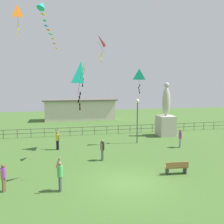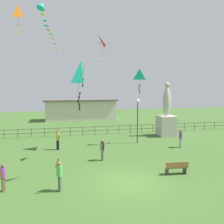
{
  "view_description": "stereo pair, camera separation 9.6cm",
  "coord_description": "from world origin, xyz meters",
  "px_view_note": "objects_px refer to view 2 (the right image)",
  "views": [
    {
      "loc": [
        -3.94,
        -13.32,
        5.8
      ],
      "look_at": [
        0.14,
        5.05,
        3.62
      ],
      "focal_mm": 39.32,
      "sensor_mm": 36.0,
      "label": 1
    },
    {
      "loc": [
        -3.84,
        -13.34,
        5.8
      ],
      "look_at": [
        0.14,
        5.05,
        3.62
      ],
      "focal_mm": 39.32,
      "sensor_mm": 36.0,
      "label": 2
    }
  ],
  "objects_px": {
    "kite_4": "(81,74)",
    "streamer_kite": "(43,9)",
    "kite_3": "(139,75)",
    "kite_6": "(18,13)",
    "lamppost": "(138,111)",
    "person_5": "(58,139)",
    "person_4": "(3,176)",
    "statue_monument": "(166,120)",
    "person_0": "(102,148)",
    "kite_0": "(85,69)",
    "park_bench": "(176,167)",
    "kite_1": "(98,42)",
    "person_3": "(181,137)",
    "person_1": "(59,174)"
  },
  "relations": [
    {
      "from": "park_bench",
      "to": "person_5",
      "type": "xyz_separation_m",
      "value": [
        -7.45,
        7.71,
        0.5
      ]
    },
    {
      "from": "park_bench",
      "to": "kite_4",
      "type": "distance_m",
      "value": 8.38
    },
    {
      "from": "person_4",
      "to": "person_5",
      "type": "height_order",
      "value": "person_5"
    },
    {
      "from": "kite_0",
      "to": "kite_4",
      "type": "xyz_separation_m",
      "value": [
        -0.66,
        -4.19,
        -0.58
      ]
    },
    {
      "from": "park_bench",
      "to": "streamer_kite",
      "type": "relative_size",
      "value": 0.35
    },
    {
      "from": "person_1",
      "to": "kite_6",
      "type": "bearing_deg",
      "value": 105.69
    },
    {
      "from": "person_4",
      "to": "kite_4",
      "type": "xyz_separation_m",
      "value": [
        4.32,
        0.77,
        5.46
      ]
    },
    {
      "from": "person_4",
      "to": "kite_1",
      "type": "xyz_separation_m",
      "value": [
        6.43,
        7.74,
        8.47
      ]
    },
    {
      "from": "kite_6",
      "to": "person_3",
      "type": "bearing_deg",
      "value": -20.84
    },
    {
      "from": "park_bench",
      "to": "streamer_kite",
      "type": "height_order",
      "value": "streamer_kite"
    },
    {
      "from": "person_0",
      "to": "kite_1",
      "type": "xyz_separation_m",
      "value": [
        0.28,
        3.55,
        8.42
      ]
    },
    {
      "from": "person_0",
      "to": "person_1",
      "type": "distance_m",
      "value": 5.77
    },
    {
      "from": "kite_3",
      "to": "streamer_kite",
      "type": "xyz_separation_m",
      "value": [
        -8.3,
        -2.07,
        4.74
      ]
    },
    {
      "from": "person_0",
      "to": "kite_4",
      "type": "height_order",
      "value": "kite_4"
    },
    {
      "from": "lamppost",
      "to": "person_3",
      "type": "xyz_separation_m",
      "value": [
        3.32,
        -2.45,
        -2.18
      ]
    },
    {
      "from": "person_1",
      "to": "lamppost",
      "type": "bearing_deg",
      "value": 51.64
    },
    {
      "from": "statue_monument",
      "to": "person_5",
      "type": "bearing_deg",
      "value": -163.75
    },
    {
      "from": "person_1",
      "to": "kite_1",
      "type": "xyz_separation_m",
      "value": [
        3.47,
        8.34,
        8.37
      ]
    },
    {
      "from": "statue_monument",
      "to": "kite_1",
      "type": "xyz_separation_m",
      "value": [
        -8.23,
        -3.75,
        7.53
      ]
    },
    {
      "from": "streamer_kite",
      "to": "kite_6",
      "type": "bearing_deg",
      "value": 113.82
    },
    {
      "from": "kite_4",
      "to": "streamer_kite",
      "type": "xyz_separation_m",
      "value": [
        -2.29,
        5.26,
        4.97
      ]
    },
    {
      "from": "kite_1",
      "to": "streamer_kite",
      "type": "relative_size",
      "value": 0.53
    },
    {
      "from": "kite_6",
      "to": "streamer_kite",
      "type": "relative_size",
      "value": 0.66
    },
    {
      "from": "kite_3",
      "to": "streamer_kite",
      "type": "bearing_deg",
      "value": -165.98
    },
    {
      "from": "person_0",
      "to": "streamer_kite",
      "type": "bearing_deg",
      "value": 156.06
    },
    {
      "from": "lamppost",
      "to": "streamer_kite",
      "type": "relative_size",
      "value": 1.0
    },
    {
      "from": "statue_monument",
      "to": "park_bench",
      "type": "height_order",
      "value": "statue_monument"
    },
    {
      "from": "statue_monument",
      "to": "kite_3",
      "type": "bearing_deg",
      "value": -142.0
    },
    {
      "from": "statue_monument",
      "to": "person_0",
      "type": "relative_size",
      "value": 3.68
    },
    {
      "from": "person_3",
      "to": "person_5",
      "type": "bearing_deg",
      "value": 171.5
    },
    {
      "from": "lamppost",
      "to": "kite_4",
      "type": "height_order",
      "value": "kite_4"
    },
    {
      "from": "park_bench",
      "to": "kite_3",
      "type": "distance_m",
      "value": 9.87
    },
    {
      "from": "statue_monument",
      "to": "park_bench",
      "type": "distance_m",
      "value": 12.06
    },
    {
      "from": "person_5",
      "to": "kite_3",
      "type": "bearing_deg",
      "value": 0.46
    },
    {
      "from": "person_5",
      "to": "kite_3",
      "type": "relative_size",
      "value": 0.84
    },
    {
      "from": "person_0",
      "to": "person_5",
      "type": "bearing_deg",
      "value": 130.83
    },
    {
      "from": "kite_6",
      "to": "lamppost",
      "type": "bearing_deg",
      "value": -15.24
    },
    {
      "from": "person_0",
      "to": "kite_0",
      "type": "xyz_separation_m",
      "value": [
        -1.17,
        0.76,
        5.99
      ]
    },
    {
      "from": "statue_monument",
      "to": "kite_3",
      "type": "relative_size",
      "value": 2.6
    },
    {
      "from": "person_0",
      "to": "streamer_kite",
      "type": "height_order",
      "value": "streamer_kite"
    },
    {
      "from": "statue_monument",
      "to": "kite_0",
      "type": "xyz_separation_m",
      "value": [
        -9.69,
        -6.53,
        5.1
      ]
    },
    {
      "from": "park_bench",
      "to": "kite_3",
      "type": "relative_size",
      "value": 0.67
    },
    {
      "from": "lamppost",
      "to": "person_4",
      "type": "bearing_deg",
      "value": -139.71
    },
    {
      "from": "statue_monument",
      "to": "streamer_kite",
      "type": "bearing_deg",
      "value": -156.63
    },
    {
      "from": "person_3",
      "to": "person_4",
      "type": "relative_size",
      "value": 1.11
    },
    {
      "from": "person_5",
      "to": "kite_4",
      "type": "relative_size",
      "value": 0.68
    },
    {
      "from": "lamppost",
      "to": "person_4",
      "type": "relative_size",
      "value": 2.84
    },
    {
      "from": "streamer_kite",
      "to": "kite_0",
      "type": "bearing_deg",
      "value": -19.94
    },
    {
      "from": "person_0",
      "to": "kite_4",
      "type": "distance_m",
      "value": 6.66
    },
    {
      "from": "person_5",
      "to": "kite_3",
      "type": "height_order",
      "value": "kite_3"
    }
  ]
}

